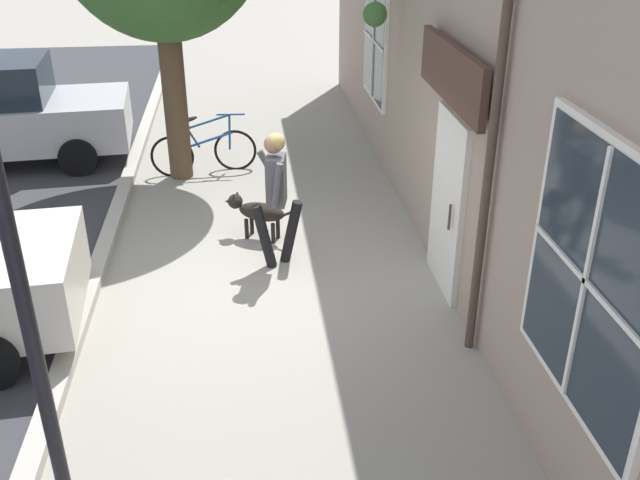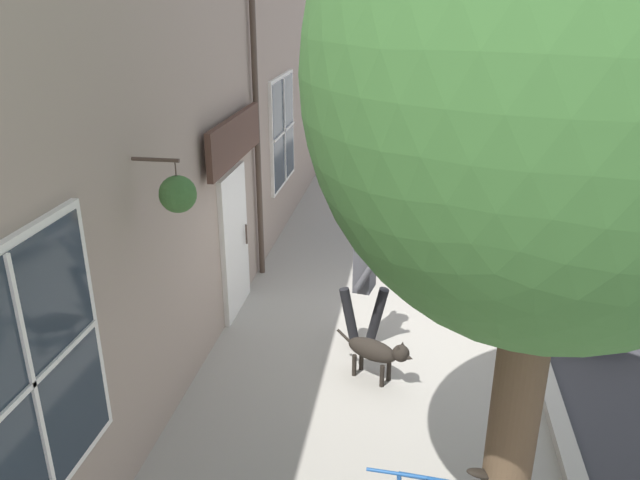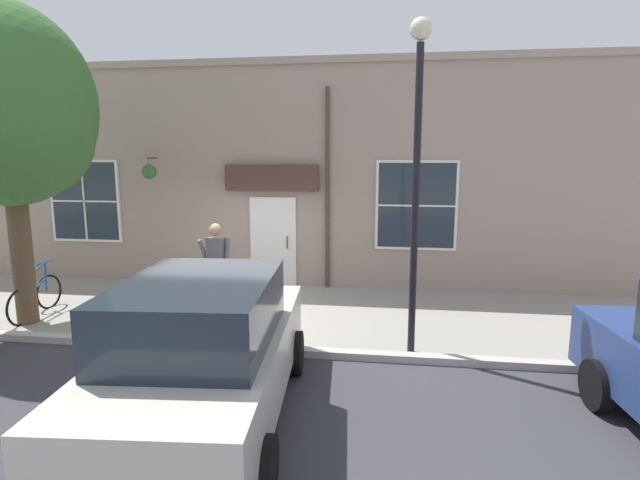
{
  "view_description": "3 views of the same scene",
  "coord_description": "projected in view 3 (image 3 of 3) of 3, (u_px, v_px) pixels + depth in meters",
  "views": [
    {
      "loc": [
        0.12,
        7.66,
        4.37
      ],
      "look_at": [
        -0.53,
        1.87,
        1.41
      ],
      "focal_mm": 40.0,
      "sensor_mm": 36.0,
      "label": 1
    },
    {
      "loc": [
        0.32,
        -7.46,
        4.41
      ],
      "look_at": [
        -1.04,
        1.1,
        0.9
      ],
      "focal_mm": 35.0,
      "sensor_mm": 36.0,
      "label": 2
    },
    {
      "loc": [
        9.19,
        3.14,
        3.06
      ],
      "look_at": [
        -1.37,
        1.66,
        1.25
      ],
      "focal_mm": 28.0,
      "sensor_mm": 36.0,
      "label": 3
    }
  ],
  "objects": [
    {
      "name": "street_lamp",
      "position": [
        417.0,
        142.0,
        7.34
      ],
      "size": [
        0.32,
        0.32,
        5.0
      ],
      "color": "black",
      "rests_on": "ground_plane"
    },
    {
      "name": "ground_plane",
      "position": [
        228.0,
        311.0,
        9.92
      ],
      "size": [
        90.0,
        90.0,
        0.0
      ],
      "primitive_type": "plane",
      "color": "gray"
    },
    {
      "name": "street_tree_by_curb",
      "position": [
        12.0,
        114.0,
        8.65
      ],
      "size": [
        3.18,
        2.86,
        5.67
      ],
      "color": "brown",
      "rests_on": "ground_plane"
    },
    {
      "name": "dog_on_leash",
      "position": [
        177.0,
        290.0,
        10.01
      ],
      "size": [
        0.97,
        0.55,
        0.61
      ],
      "color": "black",
      "rests_on": "ground_plane"
    },
    {
      "name": "leaning_bicycle",
      "position": [
        36.0,
        297.0,
        9.59
      ],
      "size": [
        1.73,
        0.27,
        1.01
      ],
      "color": "black",
      "rests_on": "ground_plane"
    },
    {
      "name": "storefront_facade",
      "position": [
        256.0,
        175.0,
        11.77
      ],
      "size": [
        0.95,
        18.0,
        5.23
      ],
      "color": "gray",
      "rests_on": "ground_plane"
    },
    {
      "name": "pedestrian_walking",
      "position": [
        216.0,
        257.0,
        10.02
      ],
      "size": [
        0.66,
        0.6,
        1.73
      ],
      "color": "black",
      "rests_on": "ground_plane"
    },
    {
      "name": "parked_car_mid_block",
      "position": [
        205.0,
        351.0,
        5.61
      ],
      "size": [
        4.43,
        2.21,
        1.75
      ],
      "color": "beige",
      "rests_on": "ground_plane"
    }
  ]
}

